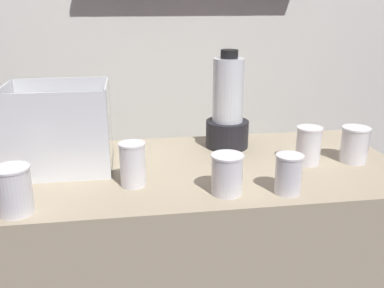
# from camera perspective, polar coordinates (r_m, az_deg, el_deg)

# --- Properties ---
(counter) EXTENTS (1.40, 0.64, 0.90)m
(counter) POSITION_cam_1_polar(r_m,az_deg,el_deg) (1.66, 0.00, -17.61)
(counter) COLOR tan
(counter) RESTS_ON ground_plane
(back_wall_unit) EXTENTS (2.60, 0.24, 2.50)m
(back_wall_unit) POSITION_cam_1_polar(r_m,az_deg,el_deg) (2.10, -3.10, 14.23)
(back_wall_unit) COLOR silver
(back_wall_unit) RESTS_ON ground_plane
(carrot_display_bin) EXTENTS (0.32, 0.25, 0.28)m
(carrot_display_bin) POSITION_cam_1_polar(r_m,az_deg,el_deg) (1.46, -17.12, 0.14)
(carrot_display_bin) COLOR white
(carrot_display_bin) RESTS_ON counter
(blender_pitcher) EXTENTS (0.16, 0.16, 0.36)m
(blender_pitcher) POSITION_cam_1_polar(r_m,az_deg,el_deg) (1.59, 4.78, 4.54)
(blender_pitcher) COLOR black
(blender_pitcher) RESTS_ON counter
(juice_cup_mango_far_left) EXTENTS (0.10, 0.10, 0.13)m
(juice_cup_mango_far_left) POSITION_cam_1_polar(r_m,az_deg,el_deg) (1.21, -22.60, -6.01)
(juice_cup_mango_far_left) COLOR white
(juice_cup_mango_far_left) RESTS_ON counter
(juice_cup_mango_left) EXTENTS (0.08, 0.08, 0.13)m
(juice_cup_mango_left) POSITION_cam_1_polar(r_m,az_deg,el_deg) (1.29, -7.88, -3.07)
(juice_cup_mango_left) COLOR white
(juice_cup_mango_left) RESTS_ON counter
(juice_cup_pomegranate_middle) EXTENTS (0.09, 0.09, 0.12)m
(juice_cup_pomegranate_middle) POSITION_cam_1_polar(r_m,az_deg,el_deg) (1.23, 4.68, -4.34)
(juice_cup_pomegranate_middle) COLOR white
(juice_cup_pomegranate_middle) RESTS_ON counter
(juice_cup_orange_right) EXTENTS (0.08, 0.08, 0.12)m
(juice_cup_orange_right) POSITION_cam_1_polar(r_m,az_deg,el_deg) (1.26, 12.71, -4.17)
(juice_cup_orange_right) COLOR white
(juice_cup_orange_right) RESTS_ON counter
(juice_cup_pomegranate_far_right) EXTENTS (0.09, 0.09, 0.13)m
(juice_cup_pomegranate_far_right) POSITION_cam_1_polar(r_m,az_deg,el_deg) (1.50, 15.22, -0.46)
(juice_cup_pomegranate_far_right) COLOR white
(juice_cup_pomegranate_far_right) RESTS_ON counter
(juice_cup_mango_rightmost) EXTENTS (0.10, 0.10, 0.12)m
(juice_cup_mango_rightmost) POSITION_cam_1_polar(r_m,az_deg,el_deg) (1.57, 20.81, -0.31)
(juice_cup_mango_rightmost) COLOR white
(juice_cup_mango_rightmost) RESTS_ON counter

